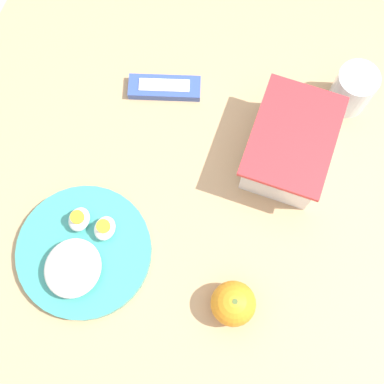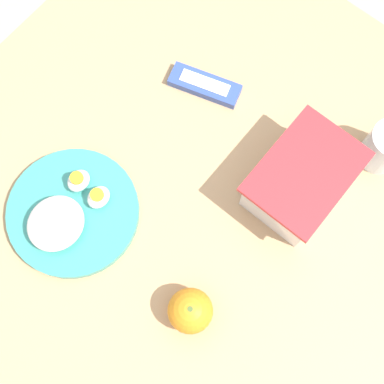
{
  "view_description": "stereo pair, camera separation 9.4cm",
  "coord_description": "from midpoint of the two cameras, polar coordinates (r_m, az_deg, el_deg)",
  "views": [
    {
      "loc": [
        0.2,
        0.11,
        1.7
      ],
      "look_at": [
        -0.06,
        0.02,
        0.8
      ],
      "focal_mm": 50.0,
      "sensor_mm": 36.0,
      "label": 1
    },
    {
      "loc": [
        0.15,
        0.2,
        1.7
      ],
      "look_at": [
        -0.06,
        0.02,
        0.8
      ],
      "focal_mm": 50.0,
      "sensor_mm": 36.0,
      "label": 2
    }
  ],
  "objects": [
    {
      "name": "table",
      "position": [
        1.07,
        -0.45,
        -4.06
      ],
      "size": [
        1.16,
        0.94,
        0.77
      ],
      "color": "tan",
      "rests_on": "ground_plane"
    },
    {
      "name": "candy_bar",
      "position": [
        1.04,
        3.96,
        10.9
      ],
      "size": [
        0.08,
        0.15,
        0.02
      ],
      "color": "#334C9E",
      "rests_on": "table"
    },
    {
      "name": "food_container",
      "position": [
        0.96,
        14.27,
        0.7
      ],
      "size": [
        0.2,
        0.14,
        0.1
      ],
      "color": "white",
      "rests_on": "table"
    },
    {
      "name": "orange_fruit",
      "position": [
        0.9,
        2.85,
        -13.06
      ],
      "size": [
        0.08,
        0.08,
        0.08
      ],
      "color": "orange",
      "rests_on": "table"
    },
    {
      "name": "rice_plate",
      "position": [
        0.96,
        -10.22,
        -2.74
      ],
      "size": [
        0.24,
        0.24,
        0.06
      ],
      "color": "teal",
      "rests_on": "table"
    },
    {
      "name": "ground_plane",
      "position": [
        1.72,
        -0.28,
        -8.85
      ],
      "size": [
        10.0,
        10.0,
        0.0
      ],
      "primitive_type": "plane",
      "color": "#B2A899"
    }
  ]
}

